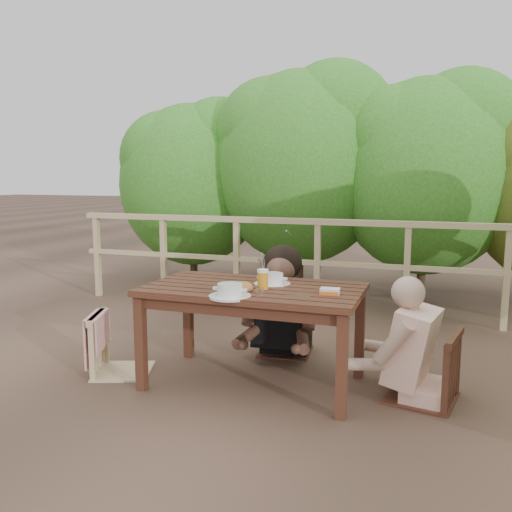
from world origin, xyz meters
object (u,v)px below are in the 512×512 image
(chair_far, at_px, (286,303))
(chair_right, at_px, (424,334))
(table, at_px, (254,336))
(bread_roll, at_px, (243,287))
(bottle, at_px, (261,268))
(soup_near, at_px, (230,291))
(soup_far, at_px, (272,279))
(tumbler, at_px, (259,294))
(diner_right, at_px, (431,301))
(beer_glass, at_px, (263,280))
(woman, at_px, (287,269))
(chair_left, at_px, (121,317))
(butter_tub, at_px, (330,292))

(chair_far, xyz_separation_m, chair_right, (1.10, -0.61, 0.02))
(table, height_order, bread_roll, bread_roll)
(bread_roll, distance_m, bottle, 0.35)
(chair_far, distance_m, bread_roll, 0.93)
(bread_roll, bearing_deg, soup_near, -101.84)
(soup_far, bearing_deg, tumbler, -83.15)
(diner_right, relative_size, beer_glass, 9.09)
(beer_glass, bearing_deg, chair_far, 94.32)
(table, xyz_separation_m, tumbler, (0.14, -0.29, 0.38))
(table, distance_m, chair_right, 1.14)
(table, bearing_deg, chair_right, 5.12)
(woman, distance_m, tumbler, 1.03)
(chair_left, height_order, soup_far, chair_left)
(bottle, bearing_deg, tumbler, -72.96)
(chair_left, bearing_deg, beer_glass, -106.31)
(table, height_order, tumbler, tumbler)
(table, relative_size, butter_tub, 11.82)
(butter_tub, bearing_deg, bottle, 150.13)
(chair_far, height_order, chair_right, chair_right)
(soup_far, distance_m, butter_tub, 0.51)
(chair_far, distance_m, soup_near, 1.08)
(chair_far, relative_size, bread_roll, 6.30)
(woman, distance_m, diner_right, 1.30)
(soup_near, height_order, soup_far, soup_near)
(woman, bearing_deg, butter_tub, 117.63)
(butter_tub, bearing_deg, woman, 117.76)
(diner_right, height_order, tumbler, diner_right)
(soup_far, height_order, bread_roll, soup_far)
(tumbler, xyz_separation_m, butter_tub, (0.40, 0.22, -0.01))
(woman, relative_size, butter_tub, 11.13)
(diner_right, bearing_deg, beer_glass, 109.19)
(beer_glass, relative_size, tumbler, 2.07)
(chair_left, relative_size, beer_glass, 5.77)
(bread_roll, relative_size, bottle, 0.60)
(chair_right, bearing_deg, chair_left, -73.00)
(chair_left, xyz_separation_m, woman, (1.01, 0.85, 0.27))
(bottle, relative_size, tumbler, 3.15)
(chair_right, distance_m, beer_glass, 1.10)
(soup_far, bearing_deg, chair_left, -166.22)
(chair_far, xyz_separation_m, beer_glass, (0.06, -0.77, 0.34))
(soup_far, xyz_separation_m, tumbler, (0.05, -0.44, -0.01))
(chair_left, relative_size, bottle, 3.80)
(woman, height_order, beer_glass, woman)
(chair_right, bearing_deg, chair_far, -108.10)
(diner_right, height_order, butter_tub, diner_right)
(chair_left, relative_size, butter_tub, 6.74)
(woman, relative_size, tumbler, 19.75)
(beer_glass, bearing_deg, butter_tub, -2.78)
(chair_far, distance_m, chair_right, 1.26)
(table, bearing_deg, diner_right, 4.99)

